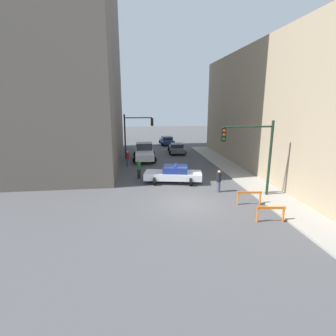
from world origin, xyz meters
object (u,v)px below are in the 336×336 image
Objects in this scene: parked_car_near at (177,148)px; barrier_front at (271,211)px; pedestrian_sidewalk at (219,181)px; barrier_mid at (249,196)px; police_car at (174,174)px; white_truck at (144,152)px; parked_car_mid at (167,140)px; traffic_light_near at (255,147)px; traffic_light_far at (134,130)px; pedestrian_corner at (128,158)px; pedestrian_crossing at (139,169)px.

barrier_front is (1.84, -21.16, -0.06)m from parked_car_near.
pedestrian_sidewalk is 1.04× the size of barrier_front.
barrier_front is (1.27, -5.28, -0.24)m from pedestrian_sidewalk.
parked_car_near reaches higher than barrier_mid.
white_truck reaches higher than police_car.
parked_car_mid is 2.63× the size of pedestrian_sidewalk.
traffic_light_near is 1.18× the size of parked_car_near.
traffic_light_far reaches higher than pedestrian_corner.
traffic_light_near reaches higher than traffic_light_far.
pedestrian_sidewalk is at bearing -89.79° from parked_car_mid.
white_truck is 3.28× the size of pedestrian_crossing.
traffic_light_near is at bearing -119.10° from police_car.
traffic_light_far reaches higher than pedestrian_crossing.
police_car is at bearing 139.63° from traffic_light_near.
pedestrian_sidewalk is (0.97, -23.37, 0.19)m from parked_car_mid.
white_truck is (-2.05, 9.29, 0.18)m from police_car.
pedestrian_crossing is (-0.79, -7.69, -0.04)m from white_truck.
pedestrian_sidewalk is 5.44m from barrier_front.
white_truck is (-6.94, 13.45, -2.62)m from traffic_light_near.
traffic_light_far is 1.19× the size of parked_car_mid.
traffic_light_near reaches higher than police_car.
pedestrian_sidewalk is 2.95m from barrier_mid.
traffic_light_far is at bearing 137.23° from white_truck.
white_truck is at bearing 109.76° from barrier_front.
pedestrian_corner is 11.40m from pedestrian_sidewalk.
parked_car_mid is 2.74× the size of barrier_mid.
traffic_light_near is 4.97m from barrier_front.
parked_car_near is at bearing 41.45° from white_truck.
barrier_mid is (2.14, -26.07, -0.06)m from parked_car_mid.
police_car is 20.62m from parked_car_mid.
traffic_light_far is 14.75m from pedestrian_sidewalk.
traffic_light_far reaches higher than parked_car_mid.
barrier_mid is (-0.09, 2.58, 0.00)m from barrier_front.
pedestrian_crossing is (-2.84, 1.61, 0.14)m from police_car.
white_truck reaches higher than barrier_mid.
pedestrian_crossing is at bearing 62.32° from pedestrian_sidewalk.
pedestrian_crossing is 1.04× the size of barrier_mid.
parked_car_near is at bearing 12.02° from pedestrian_sidewalk.
pedestrian_sidewalk is at bearing -122.81° from police_car.
white_truck is at bearing -135.55° from parked_car_near.
white_truck is at bearing 112.57° from barrier_mid.
parked_car_mid is at bearing 5.76° from police_car.
police_car is 9.52m from white_truck.
traffic_light_far is at bearing -118.84° from parked_car_mid.
parked_car_near is at bearing 0.96° from police_car.
barrier_front and barrier_mid have the same top height.
parked_car_near is at bearing -178.58° from pedestrian_corner.
barrier_front is (8.11, -14.39, -0.24)m from pedestrian_corner.
parked_car_near is 12.55m from pedestrian_crossing.
barrier_front is at bearing -88.00° from barrier_mid.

